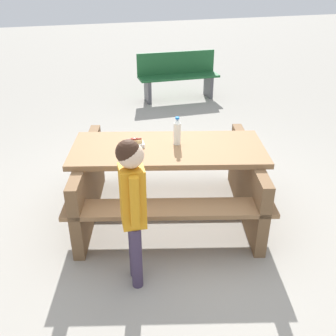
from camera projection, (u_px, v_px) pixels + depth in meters
name	position (u px, v px, depth m)	size (l,w,h in m)	color
ground_plane	(168.00, 213.00, 3.92)	(30.00, 30.00, 0.00)	gray
picnic_table	(168.00, 175.00, 3.71)	(2.12, 1.86, 0.75)	olive
soda_bottle	(177.00, 132.00, 3.57)	(0.07, 0.07, 0.27)	silver
hotdog_tray	(134.00, 143.00, 3.56)	(0.19, 0.12, 0.08)	white
child_in_coat	(132.00, 197.00, 2.72)	(0.20, 0.30, 1.23)	#3F334C
park_bench_near	(178.00, 75.00, 7.16)	(1.51, 0.45, 0.85)	#1E592D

